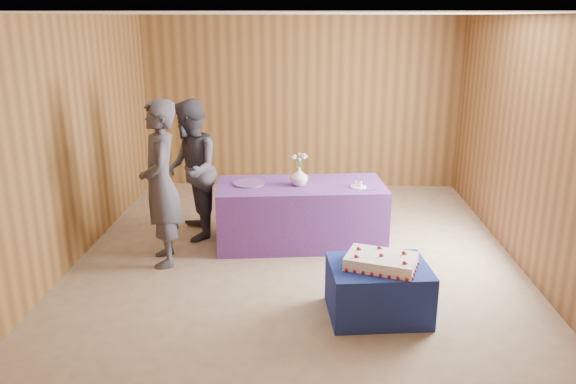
# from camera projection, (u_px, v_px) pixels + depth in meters

# --- Properties ---
(ground) EXTENTS (6.00, 6.00, 0.00)m
(ground) POSITION_uv_depth(u_px,v_px,m) (296.00, 259.00, 6.46)
(ground) COLOR #9A8B6A
(ground) RESTS_ON ground
(room_shell) EXTENTS (5.04, 6.04, 2.72)m
(room_shell) POSITION_uv_depth(u_px,v_px,m) (297.00, 103.00, 5.92)
(room_shell) COLOR brown
(room_shell) RESTS_ON ground
(cake_table) EXTENTS (0.97, 0.79, 0.50)m
(cake_table) POSITION_uv_depth(u_px,v_px,m) (378.00, 290.00, 5.20)
(cake_table) COLOR navy
(cake_table) RESTS_ON ground
(serving_table) EXTENTS (2.08, 1.10, 0.75)m
(serving_table) POSITION_uv_depth(u_px,v_px,m) (301.00, 214.00, 6.83)
(serving_table) COLOR #713797
(serving_table) RESTS_ON ground
(sheet_cake) EXTENTS (0.74, 0.61, 0.15)m
(sheet_cake) POSITION_uv_depth(u_px,v_px,m) (381.00, 261.00, 5.07)
(sheet_cake) COLOR white
(sheet_cake) RESTS_ON cake_table
(vase) EXTENTS (0.22, 0.22, 0.22)m
(vase) POSITION_uv_depth(u_px,v_px,m) (299.00, 176.00, 6.66)
(vase) COLOR silver
(vase) RESTS_ON serving_table
(flower_spray) EXTENTS (0.20, 0.20, 0.15)m
(flower_spray) POSITION_uv_depth(u_px,v_px,m) (299.00, 157.00, 6.58)
(flower_spray) COLOR #37722D
(flower_spray) RESTS_ON vase
(platter) EXTENTS (0.43, 0.43, 0.02)m
(platter) POSITION_uv_depth(u_px,v_px,m) (249.00, 183.00, 6.73)
(platter) COLOR #6E4A94
(platter) RESTS_ON serving_table
(plate) EXTENTS (0.23, 0.23, 0.01)m
(plate) POSITION_uv_depth(u_px,v_px,m) (358.00, 187.00, 6.60)
(plate) COLOR white
(plate) RESTS_ON serving_table
(cake_slice) EXTENTS (0.08, 0.07, 0.08)m
(cake_slice) POSITION_uv_depth(u_px,v_px,m) (359.00, 184.00, 6.59)
(cake_slice) COLOR white
(cake_slice) RESTS_ON plate
(knife) EXTENTS (0.25, 0.12, 0.00)m
(knife) POSITION_uv_depth(u_px,v_px,m) (367.00, 191.00, 6.47)
(knife) COLOR #B2B3B7
(knife) RESTS_ON serving_table
(guest_left) EXTENTS (0.62, 0.77, 1.85)m
(guest_left) POSITION_uv_depth(u_px,v_px,m) (161.00, 184.00, 6.12)
(guest_left) COLOR #3A3843
(guest_left) RESTS_ON ground
(guest_right) EXTENTS (0.85, 0.99, 1.74)m
(guest_right) POSITION_uv_depth(u_px,v_px,m) (191.00, 170.00, 6.88)
(guest_right) COLOR #393843
(guest_right) RESTS_ON ground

